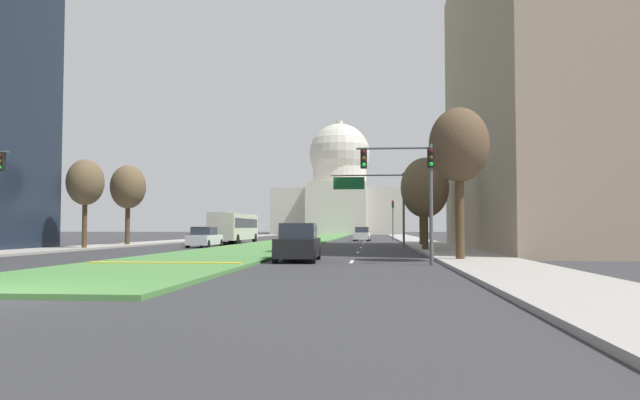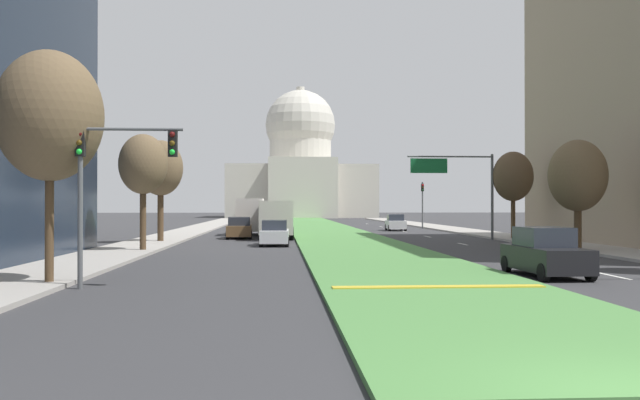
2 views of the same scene
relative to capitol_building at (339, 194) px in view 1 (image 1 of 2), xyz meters
The scene contains 22 objects.
ground_plane 68.91m from the capitol_building, 90.00° to the right, with size 302.90×302.90×0.00m, color #333335.
grass_median 75.71m from the capitol_building, 90.00° to the right, with size 7.21×123.91×0.14m, color #4C8442.
median_curb_nose 125.98m from the capitol_building, 90.00° to the right, with size 6.49×0.50×0.04m, color gold.
lane_dashes_right 88.70m from the capitol_building, 85.05° to the right, with size 0.16×70.63×0.01m.
sidewalk_left 83.65m from the capitol_building, 99.43° to the right, with size 4.00×123.91×0.15m, color #9E9991.
sidewalk_right 83.65m from the capitol_building, 80.57° to the right, with size 4.00×123.91×0.15m, color #9E9991.
midrise_block_right 108.20m from the capitol_building, 78.27° to the right, with size 12.79×28.13×23.17m, color tan.
capitol_building is the anchor object (origin of this frame).
traffic_light_near_right 124.43m from the capitol_building, 85.27° to the right, with size 3.34×0.35×5.20m.
traffic_light_far_right 74.43m from the capitol_building, 81.39° to the right, with size 0.28×0.35×5.20m.
overhead_guide_sign 97.07m from the capitol_building, 84.79° to the right, with size 6.59×0.20×6.50m.
street_tree_right_near 122.02m from the capitol_building, 84.03° to the right, with size 2.82×2.82×7.29m.
street_tree_left_mid 108.81m from the capitol_building, 96.57° to the right, with size 2.69×2.69×6.63m.
street_tree_right_mid 109.83m from the capitol_building, 83.66° to the right, with size 3.26×3.26×6.36m.
street_tree_left_far 99.89m from the capitol_building, 97.53° to the right, with size 3.09×3.09×7.17m.
street_tree_right_far 97.75m from the capitol_building, 82.45° to the right, with size 3.00×3.00×6.69m.
sedan_lead_stopped 121.91m from the capitol_building, 87.62° to the right, with size 2.01×4.38×1.82m.
sedan_midblock 102.82m from the capitol_building, 92.86° to the right, with size 1.95×4.51×1.67m.
sedan_distant 93.85m from the capitol_building, 94.88° to the right, with size 2.10×4.52×1.70m.
sedan_far_horizon 78.75m from the capitol_building, 84.68° to the right, with size 2.08×4.30×1.69m.
box_truck_delivery 87.64m from the capitol_building, 94.81° to the right, with size 2.40×6.40×3.20m.
city_bus 92.69m from the capitol_building, 93.13° to the right, with size 2.62×11.00×2.95m.
Camera 1 is at (8.64, -12.52, 1.60)m, focal length 33.23 mm.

